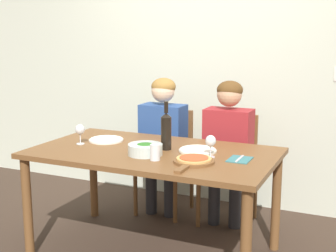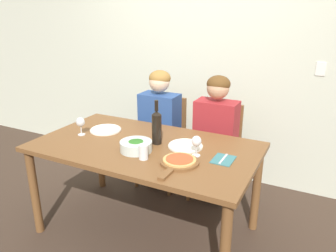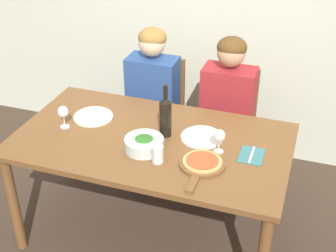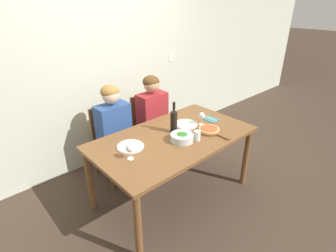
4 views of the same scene
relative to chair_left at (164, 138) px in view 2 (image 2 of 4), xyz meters
name	(u,v)px [view 2 (image 2 of 4)]	position (x,y,z in m)	size (l,w,h in m)	color
ground_plane	(147,229)	(0.27, -0.84, -0.48)	(40.00, 40.00, 0.00)	#3D2D23
back_wall	(206,51)	(0.27, 0.42, 0.87)	(10.00, 0.06, 2.70)	beige
dining_table	(145,155)	(0.27, -0.84, 0.20)	(1.70, 0.96, 0.77)	brown
chair_left	(164,138)	(0.00, 0.00, 0.00)	(0.42, 0.42, 0.91)	brown
chair_right	(218,148)	(0.59, 0.00, 0.00)	(0.42, 0.42, 0.91)	brown
person_woman	(159,119)	(0.00, -0.11, 0.24)	(0.47, 0.51, 1.21)	#28282D
person_man	(215,128)	(0.59, -0.11, 0.24)	(0.47, 0.51, 1.21)	#28282D
wine_bottle	(157,127)	(0.34, -0.77, 0.43)	(0.07, 0.07, 0.34)	black
broccoli_bowl	(136,146)	(0.27, -0.96, 0.33)	(0.24, 0.24, 0.08)	silver
dinner_plate_left	(106,130)	(-0.19, -0.72, 0.30)	(0.26, 0.26, 0.02)	silver
dinner_plate_right	(185,146)	(0.56, -0.73, 0.30)	(0.26, 0.26, 0.02)	silver
pizza_on_board	(179,162)	(0.64, -1.02, 0.30)	(0.27, 0.41, 0.04)	brown
wine_glass_left	(81,123)	(-0.31, -0.89, 0.39)	(0.07, 0.07, 0.15)	silver
wine_glass_right	(196,142)	(0.70, -0.85, 0.39)	(0.07, 0.07, 0.15)	silver
water_tumbler	(143,152)	(0.39, -1.06, 0.34)	(0.07, 0.07, 0.11)	silver
fork_on_napkin	(223,160)	(0.89, -0.83, 0.29)	(0.14, 0.18, 0.01)	#387075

